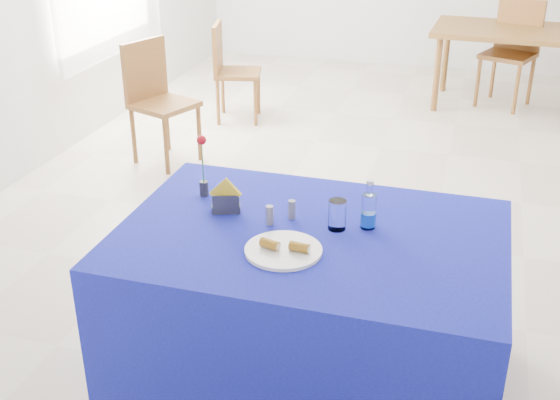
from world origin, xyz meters
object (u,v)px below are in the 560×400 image
object	(u,v)px
oak_table	(510,37)
chair_win_b	(229,65)
blue_table	(309,308)
water_bottle	(368,212)
chair_bg_left	(513,45)
chair_win_a	(156,93)
plate	(283,250)

from	to	relation	value
oak_table	chair_win_b	bearing A→B (deg)	-155.22
blue_table	chair_win_b	xyz separation A→B (m)	(-1.59, 3.33, 0.13)
water_bottle	chair_bg_left	world-z (taller)	chair_bg_left
chair_win_a	chair_win_b	bearing A→B (deg)	10.36
oak_table	chair_win_a	size ratio (longest dim) A/B	1.52
chair_bg_left	chair_win_a	distance (m)	3.50
oak_table	chair_win_a	distance (m)	3.40
blue_table	oak_table	bearing A→B (deg)	79.67
blue_table	water_bottle	distance (m)	0.51
plate	oak_table	bearing A→B (deg)	79.32
blue_table	chair_win_a	bearing A→B (deg)	128.61
water_bottle	chair_bg_left	bearing A→B (deg)	81.88
chair_bg_left	plate	bearing A→B (deg)	-79.93
chair_win_a	plate	bearing A→B (deg)	-123.60
chair_bg_left	chair_win_a	size ratio (longest dim) A/B	1.06
plate	chair_win_a	bearing A→B (deg)	125.39
blue_table	plate	bearing A→B (deg)	-108.49
blue_table	chair_bg_left	world-z (taller)	chair_bg_left
water_bottle	chair_win_a	size ratio (longest dim) A/B	0.23
chair_bg_left	chair_win_b	xyz separation A→B (m)	(-2.44, -1.22, -0.07)
water_bottle	chair_bg_left	xyz separation A→B (m)	(0.63, 4.43, -0.26)
water_bottle	plate	bearing A→B (deg)	-133.12
plate	blue_table	size ratio (longest dim) A/B	0.19
blue_table	chair_win_a	distance (m)	2.88
blue_table	chair_win_b	world-z (taller)	chair_win_b
blue_table	oak_table	xyz separation A→B (m)	(0.81, 4.43, 0.30)
oak_table	chair_win_a	bearing A→B (deg)	-139.99
oak_table	chair_win_a	world-z (taller)	chair_win_a
chair_bg_left	chair_win_a	bearing A→B (deg)	-118.06
chair_win_b	water_bottle	bearing A→B (deg)	-163.98
plate	chair_bg_left	bearing A→B (deg)	79.07
blue_table	oak_table	world-z (taller)	blue_table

